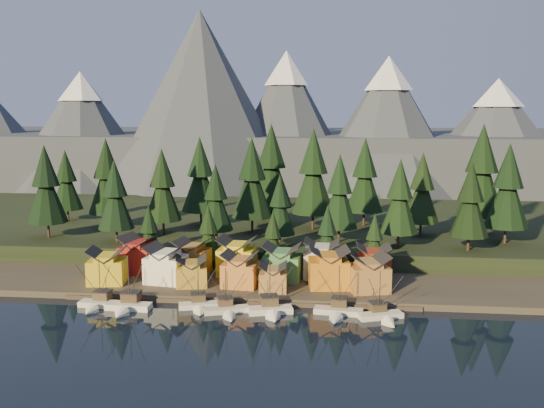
# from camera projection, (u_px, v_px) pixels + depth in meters

# --- Properties ---
(ground) EXTENTS (500.00, 500.00, 0.00)m
(ground) POSITION_uv_depth(u_px,v_px,m) (227.00, 329.00, 119.68)
(ground) COLOR black
(ground) RESTS_ON ground
(shore_strip) EXTENTS (400.00, 50.00, 1.50)m
(shore_strip) POSITION_uv_depth(u_px,v_px,m) (254.00, 272.00, 158.85)
(shore_strip) COLOR #393229
(shore_strip) RESTS_ON ground
(hillside) EXTENTS (420.00, 100.00, 6.00)m
(hillside) POSITION_uv_depth(u_px,v_px,m) (274.00, 227.00, 207.60)
(hillside) COLOR black
(hillside) RESTS_ON ground
(dock) EXTENTS (80.00, 4.00, 1.00)m
(dock) POSITION_uv_depth(u_px,v_px,m) (240.00, 300.00, 135.80)
(dock) COLOR #4E4137
(dock) RESTS_ON ground
(mountain_ridge) EXTENTS (560.00, 190.00, 90.00)m
(mountain_ridge) POSITION_uv_depth(u_px,v_px,m) (290.00, 141.00, 325.85)
(mountain_ridge) COLOR #4C5462
(mountain_ridge) RESTS_ON ground
(boat_0) EXTENTS (9.37, 10.08, 11.86)m
(boat_0) POSITION_uv_depth(u_px,v_px,m) (97.00, 297.00, 131.87)
(boat_0) COLOR beige
(boat_0) RESTS_ON ground
(boat_1) EXTENTS (10.07, 10.92, 12.93)m
(boat_1) POSITION_uv_depth(u_px,v_px,m) (126.00, 299.00, 129.95)
(boat_1) COLOR silver
(boat_1) RESTS_ON ground
(boat_2) EXTENTS (9.32, 9.83, 10.85)m
(boat_2) POSITION_uv_depth(u_px,v_px,m) (199.00, 300.00, 131.08)
(boat_2) COLOR silver
(boat_2) RESTS_ON ground
(boat_3) EXTENTS (10.34, 10.71, 10.76)m
(boat_3) POSITION_uv_depth(u_px,v_px,m) (227.00, 305.00, 128.01)
(boat_3) COLOR beige
(boat_3) RESTS_ON ground
(boat_4) EXTENTS (10.11, 10.78, 12.61)m
(boat_4) POSITION_uv_depth(u_px,v_px,m) (271.00, 303.00, 127.58)
(boat_4) COLOR silver
(boat_4) RESTS_ON ground
(boat_5) EXTENTS (10.87, 11.63, 11.58)m
(boat_5) POSITION_uv_depth(u_px,v_px,m) (338.00, 306.00, 126.97)
(boat_5) COLOR beige
(boat_5) RESTS_ON ground
(boat_6) EXTENTS (10.04, 10.51, 11.14)m
(boat_6) POSITION_uv_depth(u_px,v_px,m) (383.00, 310.00, 124.45)
(boat_6) COLOR silver
(boat_6) RESTS_ON ground
(house_front_0) EXTENTS (9.53, 9.13, 8.50)m
(house_front_0) POSITION_uv_depth(u_px,v_px,m) (107.00, 265.00, 145.36)
(house_front_0) COLOR gold
(house_front_0) RESTS_ON shore_strip
(house_front_1) EXTENTS (10.00, 9.70, 9.15)m
(house_front_1) POSITION_uv_depth(u_px,v_px,m) (166.00, 263.00, 146.12)
(house_front_1) COLOR white
(house_front_1) RESTS_ON shore_strip
(house_front_2) EXTENTS (8.63, 8.67, 7.03)m
(house_front_2) POSITION_uv_depth(u_px,v_px,m) (191.00, 270.00, 143.35)
(house_front_2) COLOR #A9832B
(house_front_2) RESTS_ON shore_strip
(house_front_3) EXTENTS (8.78, 8.44, 8.20)m
(house_front_3) POSITION_uv_depth(u_px,v_px,m) (240.00, 268.00, 142.73)
(house_front_3) COLOR #BA702F
(house_front_3) RESTS_ON shore_strip
(house_front_4) EXTENTS (6.67, 7.14, 6.41)m
(house_front_4) POSITION_uv_depth(u_px,v_px,m) (273.00, 276.00, 139.42)
(house_front_4) COLOR #A06E38
(house_front_4) RESTS_ON shore_strip
(house_front_5) EXTENTS (10.05, 9.33, 9.52)m
(house_front_5) POSITION_uv_depth(u_px,v_px,m) (329.00, 266.00, 141.87)
(house_front_5) COLOR #BF731B
(house_front_5) RESTS_ON shore_strip
(house_front_6) EXTENTS (10.34, 10.00, 8.63)m
(house_front_6) POSITION_uv_depth(u_px,v_px,m) (369.00, 272.00, 139.08)
(house_front_6) COLOR #A07039
(house_front_6) RESTS_ON shore_strip
(house_back_0) EXTENTS (10.45, 10.18, 9.62)m
(house_back_0) POSITION_uv_depth(u_px,v_px,m) (140.00, 253.00, 154.90)
(house_back_0) COLOR maroon
(house_back_0) RESTS_ON shore_strip
(house_back_1) EXTENTS (9.12, 9.20, 8.88)m
(house_back_1) POSITION_uv_depth(u_px,v_px,m) (192.00, 256.00, 153.19)
(house_back_1) COLOR #A16D29
(house_back_1) RESTS_ON shore_strip
(house_back_2) EXTENTS (9.71, 9.03, 9.64)m
(house_back_2) POSITION_uv_depth(u_px,v_px,m) (237.00, 255.00, 152.56)
(house_back_2) COLOR yellow
(house_back_2) RESTS_ON shore_strip
(house_back_3) EXTENTS (9.49, 8.59, 9.06)m
(house_back_3) POSITION_uv_depth(u_px,v_px,m) (282.00, 261.00, 147.50)
(house_back_3) COLOR #417946
(house_back_3) RESTS_ON shore_strip
(house_back_4) EXTENTS (8.87, 8.53, 9.45)m
(house_back_4) POSITION_uv_depth(u_px,v_px,m) (322.00, 258.00, 150.50)
(house_back_4) COLOR beige
(house_back_4) RESTS_ON shore_strip
(house_back_5) EXTENTS (8.21, 8.30, 9.00)m
(house_back_5) POSITION_uv_depth(u_px,v_px,m) (373.00, 262.00, 146.84)
(house_back_5) COLOR maroon
(house_back_5) RESTS_ON shore_strip
(tree_hill_0) EXTENTS (11.59, 11.59, 27.00)m
(tree_hill_0) POSITION_uv_depth(u_px,v_px,m) (46.00, 187.00, 174.08)
(tree_hill_0) COLOR #332319
(tree_hill_0) RESTS_ON hillside
(tree_hill_1) EXTENTS (12.08, 12.08, 28.14)m
(tree_hill_1) POSITION_uv_depth(u_px,v_px,m) (107.00, 179.00, 188.43)
(tree_hill_1) COLOR #332319
(tree_hill_1) RESTS_ON hillside
(tree_hill_2) EXTENTS (10.04, 10.04, 23.38)m
(tree_hill_2) POSITION_uv_depth(u_px,v_px,m) (115.00, 197.00, 168.13)
(tree_hill_2) COLOR #332319
(tree_hill_2) RESTS_ON hillside
(tree_hill_3) EXTENTS (11.00, 11.00, 25.63)m
(tree_hill_3) POSITION_uv_depth(u_px,v_px,m) (162.00, 188.00, 178.67)
(tree_hill_3) COLOR #332319
(tree_hill_3) RESTS_ON hillside
(tree_hill_4) EXTENTS (12.20, 12.20, 28.42)m
(tree_hill_4) POSITION_uv_depth(u_px,v_px,m) (200.00, 177.00, 192.32)
(tree_hill_4) COLOR #332319
(tree_hill_4) RESTS_ON hillside
(tree_hill_5) EXTENTS (9.52, 9.52, 22.17)m
(tree_hill_5) POSITION_uv_depth(u_px,v_px,m) (216.00, 200.00, 167.24)
(tree_hill_5) COLOR #332319
(tree_hill_5) RESTS_ON hillside
(tree_hill_6) EXTENTS (12.39, 12.39, 28.85)m
(tree_hill_6) POSITION_uv_depth(u_px,v_px,m) (252.00, 181.00, 180.55)
(tree_hill_6) COLOR #332319
(tree_hill_6) RESTS_ON hillside
(tree_hill_7) EXTENTS (8.50, 8.50, 19.79)m
(tree_hill_7) POSITION_uv_depth(u_px,v_px,m) (280.00, 207.00, 163.57)
(tree_hill_7) COLOR #332319
(tree_hill_7) RESTS_ON hillside
(tree_hill_8) EXTENTS (13.45, 13.45, 31.33)m
(tree_hill_8) POSITION_uv_depth(u_px,v_px,m) (313.00, 175.00, 185.31)
(tree_hill_8) COLOR #332319
(tree_hill_8) RESTS_ON hillside
(tree_hill_9) EXTENTS (10.64, 10.64, 24.80)m
(tree_hill_9) POSITION_uv_depth(u_px,v_px,m) (339.00, 194.00, 168.33)
(tree_hill_9) COLOR #332319
(tree_hill_9) RESTS_ON hillside
(tree_hill_10) EXTENTS (12.08, 12.08, 28.14)m
(tree_hill_10) POSITION_uv_depth(u_px,v_px,m) (365.00, 178.00, 191.75)
(tree_hill_10) COLOR #332319
(tree_hill_10) RESTS_ON hillside
(tree_hill_11) EXTENTS (10.31, 10.31, 24.03)m
(tree_hill_11) POSITION_uv_depth(u_px,v_px,m) (400.00, 199.00, 161.79)
(tree_hill_11) COLOR #332319
(tree_hill_11) RESTS_ON hillside
(tree_hill_12) EXTENTS (10.59, 10.59, 24.66)m
(tree_hill_12) POSITION_uv_depth(u_px,v_px,m) (422.00, 190.00, 176.60)
(tree_hill_12) COLOR #332319
(tree_hill_12) RESTS_ON hillside
(tree_hill_13) EXTENTS (10.13, 10.13, 23.59)m
(tree_hill_13) POSITION_uv_depth(u_px,v_px,m) (470.00, 202.00, 157.96)
(tree_hill_13) COLOR #332319
(tree_hill_13) RESTS_ON hillside
(tree_hill_14) EXTENTS (14.09, 14.09, 32.83)m
(tree_hill_14) POSITION_uv_depth(u_px,v_px,m) (482.00, 174.00, 179.90)
(tree_hill_14) COLOR #332319
(tree_hill_14) RESTS_ON hillside
(tree_hill_15) EXTENTS (13.93, 13.93, 32.44)m
(tree_hill_15) POSITION_uv_depth(u_px,v_px,m) (271.00, 169.00, 196.52)
(tree_hill_15) COLOR #332319
(tree_hill_15) RESTS_ON hillside
(tree_hill_16) EXTENTS (10.20, 10.20, 23.77)m
(tree_hill_16) POSITION_uv_depth(u_px,v_px,m) (66.00, 182.00, 200.52)
(tree_hill_16) COLOR #332319
(tree_hill_16) RESTS_ON hillside
(tree_hill_17) EXTENTS (11.96, 11.96, 27.86)m
(tree_hill_17) POSITION_uv_depth(u_px,v_px,m) (508.00, 189.00, 166.15)
(tree_hill_17) COLOR #332319
(tree_hill_17) RESTS_ON hillside
(tree_shore_0) EXTENTS (7.10, 7.10, 16.54)m
(tree_shore_0) POSITION_uv_depth(u_px,v_px,m) (149.00, 233.00, 160.29)
(tree_shore_0) COLOR #332319
(tree_shore_0) RESTS_ON shore_strip
(tree_shore_1) EXTENTS (7.23, 7.23, 16.85)m
(tree_shore_1) POSITION_uv_depth(u_px,v_px,m) (209.00, 234.00, 158.57)
(tree_shore_1) COLOR #332319
(tree_shore_1) RESTS_ON shore_strip
(tree_shore_2) EXTENTS (6.56, 6.56, 15.29)m
(tree_shore_2) POSITION_uv_depth(u_px,v_px,m) (273.00, 238.00, 156.90)
(tree_shore_2) COLOR #332319
(tree_shore_2) RESTS_ON shore_strip
(tree_shore_3) EXTENTS (7.47, 7.47, 17.39)m
(tree_shore_3) POSITION_uv_depth(u_px,v_px,m) (327.00, 235.00, 155.24)
(tree_shore_3) COLOR #332319
(tree_shore_3) RESTS_ON shore_strip
(tree_shore_4) EXTENTS (6.63, 6.63, 15.45)m
(tree_shore_4) POSITION_uv_depth(u_px,v_px,m) (374.00, 240.00, 154.14)
(tree_shore_4) COLOR #332319
(tree_shore_4) RESTS_ON shore_strip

